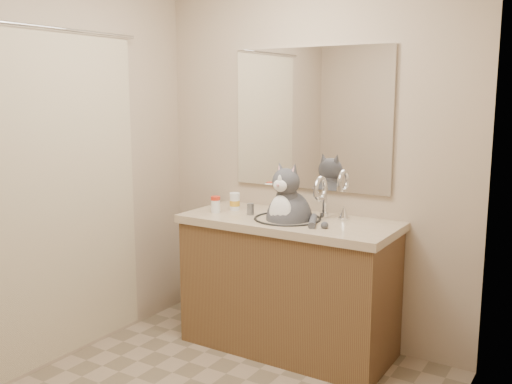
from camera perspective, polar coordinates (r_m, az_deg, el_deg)
room at (r=2.67m, az=-6.56°, el=0.88°), size 2.22×2.52×2.42m
vanity at (r=3.64m, az=3.26°, el=-8.92°), size 1.34×0.59×1.12m
mirror at (r=3.69m, az=5.44°, el=7.27°), size 1.10×0.02×0.90m
shower_curtain at (r=3.50m, az=-19.06°, el=-0.27°), size 0.02×1.30×1.93m
cat at (r=3.49m, az=3.26°, el=-2.42°), size 0.40×0.33×0.56m
pill_bottle_redcap at (r=3.70m, az=-4.07°, el=-1.23°), size 0.07×0.07×0.11m
pill_bottle_orange at (r=3.77m, az=-2.14°, el=-0.99°), size 0.08×0.08×0.12m
grey_canister at (r=3.62m, az=-0.56°, el=-1.72°), size 0.05×0.05×0.07m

